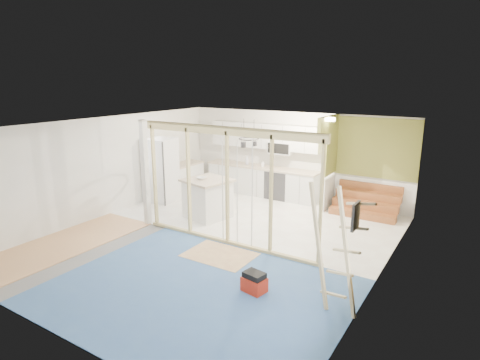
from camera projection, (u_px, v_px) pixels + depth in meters
The scene contains 17 objects.
room at pixel (216, 185), 8.68m from camera, with size 7.01×8.01×2.61m.
floor_overlays at pixel (221, 240), 9.01m from camera, with size 7.00×8.00×0.03m.
stud_frame at pixel (206, 171), 8.73m from camera, with size 4.66×0.14×2.60m.
base_cabinets at pixel (236, 180), 12.47m from camera, with size 4.45×2.24×0.93m.
upper_cabinets at pixel (266, 137), 12.12m from camera, with size 3.60×0.41×0.85m.
green_partition at pixel (357, 178), 10.73m from camera, with size 2.25×1.51×2.60m.
pot_rack at pixel (248, 141), 10.22m from camera, with size 0.52×0.52×0.72m.
sheathing_panel at pixel (344, 255), 5.25m from camera, with size 0.02×4.00×2.60m, color tan.
electrical_panel at pixel (356, 216), 5.68m from camera, with size 0.04×0.30×0.40m, color #343438.
ceiling_light at pixel (329, 119), 10.12m from camera, with size 0.32×0.32×0.08m, color #FFEABF.
fridge at pixel (161, 170), 11.70m from camera, with size 0.92×0.89×1.88m.
island at pixel (208, 199), 10.37m from camera, with size 1.27×1.27×1.04m.
bowl at pixel (201, 178), 10.23m from camera, with size 0.25×0.25×0.06m, color silver.
soap_bottle_a at pixel (247, 160), 12.47m from camera, with size 0.11×0.11×0.27m, color #AFB2C3.
soap_bottle_b at pixel (263, 164), 12.22m from camera, with size 0.08×0.08×0.17m, color white.
toolbox at pixel (254, 283), 6.81m from camera, with size 0.43×0.36×0.37m.
ladder at pixel (336, 250), 6.06m from camera, with size 1.07×0.19×2.00m.
Camera 1 is at (4.88, -6.83, 3.55)m, focal length 30.00 mm.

